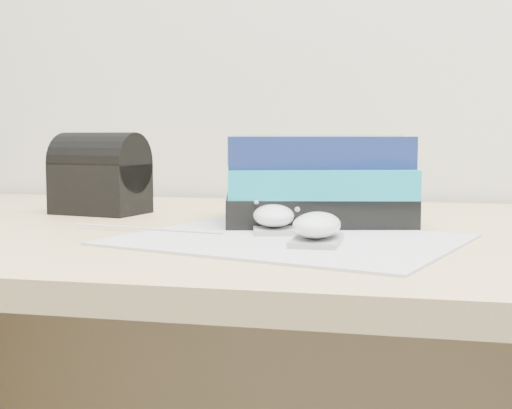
% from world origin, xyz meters
% --- Properties ---
extents(desk, '(1.60, 0.80, 0.73)m').
position_xyz_m(desk, '(0.00, 1.64, 0.50)').
color(desk, tan).
rests_on(desk, ground).
extents(mousepad, '(0.44, 0.39, 0.00)m').
position_xyz_m(mousepad, '(-0.06, 1.45, 0.73)').
color(mousepad, '#A09FA8').
rests_on(mousepad, desk).
extents(mouse_rear, '(0.07, 0.10, 0.04)m').
position_xyz_m(mouse_rear, '(-0.08, 1.50, 0.75)').
color(mouse_rear, '#A9A9AC').
rests_on(mouse_rear, mousepad).
extents(mouse_front, '(0.05, 0.10, 0.04)m').
position_xyz_m(mouse_front, '(-0.02, 1.42, 0.75)').
color(mouse_front, '#9B9C9E').
rests_on(mouse_front, mousepad).
extents(usb_cable, '(0.21, 0.04, 0.00)m').
position_xyz_m(usb_cable, '(-0.24, 1.48, 0.73)').
color(usb_cable, silver).
rests_on(usb_cable, mousepad).
extents(book_stack, '(0.29, 0.25, 0.12)m').
position_xyz_m(book_stack, '(-0.05, 1.62, 0.79)').
color(book_stack, black).
rests_on(book_stack, desk).
extents(pouch, '(0.15, 0.12, 0.13)m').
position_xyz_m(pouch, '(-0.39, 1.67, 0.79)').
color(pouch, black).
rests_on(pouch, desk).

